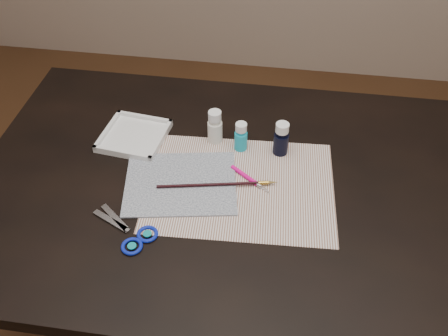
# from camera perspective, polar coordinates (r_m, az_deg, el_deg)

# --- Properties ---
(ground) EXTENTS (3.50, 3.50, 0.02)m
(ground) POSITION_cam_1_polar(r_m,az_deg,el_deg) (1.90, 0.00, -17.97)
(ground) COLOR #422614
(ground) RESTS_ON ground
(table) EXTENTS (1.30, 0.90, 0.75)m
(table) POSITION_cam_1_polar(r_m,az_deg,el_deg) (1.57, 0.00, -11.29)
(table) COLOR black
(table) RESTS_ON ground
(paper) EXTENTS (0.49, 0.38, 0.00)m
(paper) POSITION_cam_1_polar(r_m,az_deg,el_deg) (1.27, 1.90, -2.05)
(paper) COLOR silver
(paper) RESTS_ON table
(canvas) EXTENTS (0.32, 0.27, 0.00)m
(canvas) POSITION_cam_1_polar(r_m,az_deg,el_deg) (1.28, -4.98, -1.74)
(canvas) COLOR #131D36
(canvas) RESTS_ON paper
(paint_bottle_white) EXTENTS (0.05, 0.05, 0.10)m
(paint_bottle_white) POSITION_cam_1_polar(r_m,az_deg,el_deg) (1.37, -1.04, 4.76)
(paint_bottle_white) COLOR silver
(paint_bottle_white) RESTS_ON table
(paint_bottle_cyan) EXTENTS (0.05, 0.05, 0.09)m
(paint_bottle_cyan) POSITION_cam_1_polar(r_m,az_deg,el_deg) (1.35, 1.94, 3.62)
(paint_bottle_cyan) COLOR #15A9C5
(paint_bottle_cyan) RESTS_ON table
(paint_bottle_navy) EXTENTS (0.05, 0.05, 0.10)m
(paint_bottle_navy) POSITION_cam_1_polar(r_m,az_deg,el_deg) (1.34, 6.56, 3.35)
(paint_bottle_navy) COLOR black
(paint_bottle_navy) RESTS_ON table
(paintbrush) EXTENTS (0.30, 0.07, 0.01)m
(paintbrush) POSITION_cam_1_polar(r_m,az_deg,el_deg) (1.26, -0.71, -1.88)
(paintbrush) COLOR black
(paintbrush) RESTS_ON canvas
(craft_knife) EXTENTS (0.11, 0.09, 0.01)m
(craft_knife) POSITION_cam_1_polar(r_m,az_deg,el_deg) (1.28, 3.08, -1.33)
(craft_knife) COLOR #EB0986
(craft_knife) RESTS_ON paper
(scissors) EXTENTS (0.22, 0.17, 0.01)m
(scissors) POSITION_cam_1_polar(r_m,az_deg,el_deg) (1.19, -11.78, -6.77)
(scissors) COLOR silver
(scissors) RESTS_ON table
(palette_tray) EXTENTS (0.19, 0.19, 0.02)m
(palette_tray) POSITION_cam_1_polar(r_m,az_deg,el_deg) (1.42, -10.25, 3.66)
(palette_tray) COLOR white
(palette_tray) RESTS_ON table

